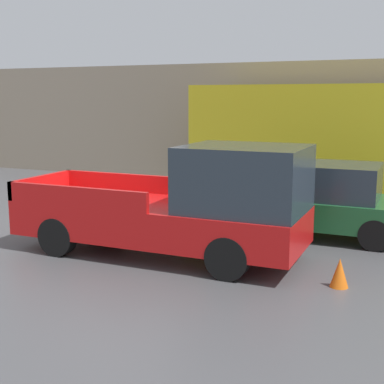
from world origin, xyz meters
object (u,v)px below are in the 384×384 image
Objects in this scene: car at (318,199)px; delivery_truck at (332,140)px; pickup_truck at (185,206)px; traffic_cone at (340,273)px; newspaper_box at (378,178)px.

delivery_truck reaches higher than car.
traffic_cone is at bearing -8.99° from pickup_truck.
newspaper_box is at bearing 91.22° from traffic_cone.
car is 0.50× the size of delivery_truck.
car is at bearing 106.74° from traffic_cone.
traffic_cone is at bearing -79.33° from delivery_truck.
car is 5.91m from newspaper_box.
traffic_cone is at bearing -73.26° from car.
delivery_truck reaches higher than pickup_truck.
car is at bearing -97.70° from newspaper_box.
pickup_truck is 7.00m from delivery_truck.
newspaper_box is 9.14m from traffic_cone.
pickup_truck is at bearing 171.01° from traffic_cone.
car reaches higher than traffic_cone.
newspaper_box is (0.79, 5.85, -0.30)m from car.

